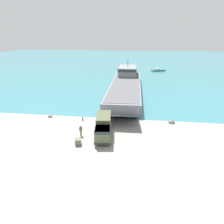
% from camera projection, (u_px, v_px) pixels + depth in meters
% --- Properties ---
extents(ground_plane, '(240.00, 240.00, 0.00)m').
position_uv_depth(ground_plane, '(113.00, 129.00, 37.44)').
color(ground_plane, gray).
extents(water_surface, '(240.00, 180.00, 0.01)m').
position_uv_depth(water_surface, '(134.00, 62.00, 126.03)').
color(water_surface, teal).
rests_on(water_surface, ground_plane).
extents(landing_craft, '(9.15, 44.55, 7.65)m').
position_uv_depth(landing_craft, '(126.00, 84.00, 62.81)').
color(landing_craft, gray).
rests_on(landing_craft, ground_plane).
extents(military_truck, '(3.32, 8.13, 3.00)m').
position_uv_depth(military_truck, '(103.00, 126.00, 34.68)').
color(military_truck, '#566042').
rests_on(military_truck, ground_plane).
extents(soldier_on_ramp, '(0.49, 0.47, 1.80)m').
position_uv_depth(soldier_on_ramp, '(81.00, 130.00, 34.70)').
color(soldier_on_ramp, '#6B664C').
rests_on(soldier_on_ramp, ground_plane).
extents(moored_boat_a, '(6.24, 4.28, 1.35)m').
position_uv_depth(moored_boat_a, '(158.00, 70.00, 95.14)').
color(moored_boat_a, '#2D7060').
rests_on(moored_boat_a, ground_plane).
extents(mooring_bollard, '(0.23, 0.23, 0.72)m').
position_uv_depth(mooring_bollard, '(83.00, 119.00, 40.92)').
color(mooring_bollard, '#333338').
rests_on(mooring_bollard, ground_plane).
extents(cargo_crate, '(1.20, 1.31, 0.89)m').
position_uv_depth(cargo_crate, '(78.00, 142.00, 32.14)').
color(cargo_crate, '#6B664C').
rests_on(cargo_crate, ground_plane).
extents(shoreline_rock_a, '(1.25, 1.25, 1.25)m').
position_uv_depth(shoreline_rock_a, '(171.00, 123.00, 40.04)').
color(shoreline_rock_a, gray).
rests_on(shoreline_rock_a, ground_plane).
extents(shoreline_rock_b, '(0.97, 0.97, 0.97)m').
position_uv_depth(shoreline_rock_b, '(50.00, 117.00, 42.89)').
color(shoreline_rock_b, gray).
rests_on(shoreline_rock_b, ground_plane).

